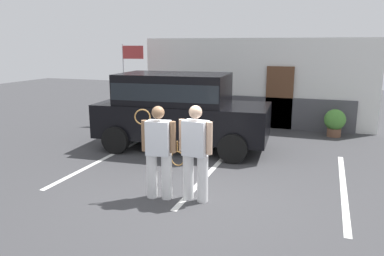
{
  "coord_description": "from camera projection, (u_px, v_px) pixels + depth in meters",
  "views": [
    {
      "loc": [
        2.39,
        -6.3,
        2.82
      ],
      "look_at": [
        -0.29,
        1.2,
        1.05
      ],
      "focal_mm": 35.41,
      "sensor_mm": 36.0,
      "label": 1
    }
  ],
  "objects": [
    {
      "name": "ground_plane",
      "position": [
        185.0,
        196.0,
        7.19
      ],
      "size": [
        40.0,
        40.0,
        0.0
      ],
      "primitive_type": "plane",
      "color": "#38383A"
    },
    {
      "name": "parking_stripe_0",
      "position": [
        103.0,
        159.0,
        9.47
      ],
      "size": [
        0.12,
        4.4,
        0.01
      ],
      "primitive_type": "cube",
      "color": "silver",
      "rests_on": "ground_plane"
    },
    {
      "name": "parking_stripe_1",
      "position": [
        210.0,
        172.0,
        8.55
      ],
      "size": [
        0.12,
        4.4,
        0.01
      ],
      "primitive_type": "cube",
      "color": "silver",
      "rests_on": "ground_plane"
    },
    {
      "name": "parking_stripe_2",
      "position": [
        343.0,
        187.0,
        7.63
      ],
      "size": [
        0.12,
        4.4,
        0.01
      ],
      "primitive_type": "cube",
      "color": "silver",
      "rests_on": "ground_plane"
    },
    {
      "name": "house_frontage",
      "position": [
        254.0,
        85.0,
        13.13
      ],
      "size": [
        8.01,
        0.4,
        3.02
      ],
      "color": "white",
      "rests_on": "ground_plane"
    },
    {
      "name": "parked_suv",
      "position": [
        179.0,
        107.0,
        10.28
      ],
      "size": [
        4.72,
        2.43,
        2.05
      ],
      "rotation": [
        0.0,
        0.0,
        0.07
      ],
      "color": "black",
      "rests_on": "ground_plane"
    },
    {
      "name": "tennis_player_man",
      "position": [
        159.0,
        151.0,
        6.91
      ],
      "size": [
        0.78,
        0.32,
        1.74
      ],
      "rotation": [
        0.0,
        0.0,
        3.26
      ],
      "color": "white",
      "rests_on": "ground_plane"
    },
    {
      "name": "tennis_player_woman",
      "position": [
        195.0,
        152.0,
        6.82
      ],
      "size": [
        0.9,
        0.32,
        1.77
      ],
      "rotation": [
        0.0,
        0.0,
        3.02
      ],
      "color": "white",
      "rests_on": "ground_plane"
    },
    {
      "name": "potted_plant_by_porch",
      "position": [
        335.0,
        121.0,
        11.72
      ],
      "size": [
        0.65,
        0.65,
        0.86
      ],
      "color": "brown",
      "rests_on": "ground_plane"
    },
    {
      "name": "flag_pole",
      "position": [
        128.0,
        69.0,
        13.35
      ],
      "size": [
        0.8,
        0.13,
        2.82
      ],
      "color": "silver",
      "rests_on": "ground_plane"
    }
  ]
}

